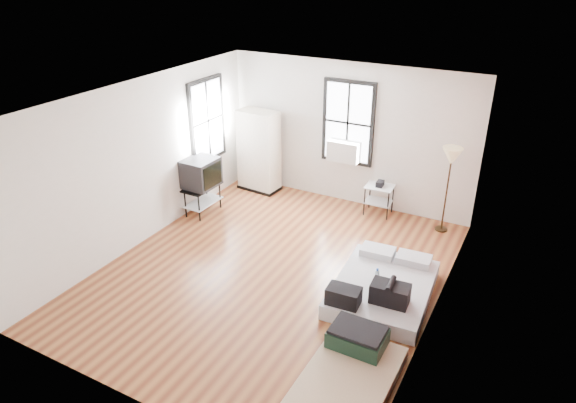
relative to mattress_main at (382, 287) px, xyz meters
The scene contains 8 objects.
ground 1.76m from the mattress_main, behind, with size 6.00×6.00×0.00m, color #5E2B18.
room_shell 2.19m from the mattress_main, behind, with size 5.02×6.02×2.80m.
mattress_main is the anchor object (origin of this frame).
mattress_bare 1.85m from the mattress_main, 84.35° to the right, with size 1.01×1.89×0.41m.
wardrobe 4.39m from the mattress_main, 145.51° to the left, with size 0.90×0.57×1.71m.
side_table 2.71m from the mattress_main, 110.44° to the left, with size 0.54×0.44×0.69m.
floor_lamp 2.75m from the mattress_main, 82.93° to the left, with size 0.34×0.34×1.59m.
tv_stand 4.13m from the mattress_main, 166.13° to the left, with size 0.57×0.80×1.11m.
Camera 1 is at (3.45, -5.94, 4.60)m, focal length 32.00 mm.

